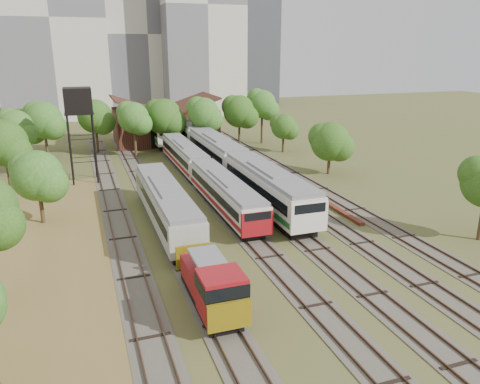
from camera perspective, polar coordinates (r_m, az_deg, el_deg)
name	(u,v)px	position (r m, az deg, el deg)	size (l,w,h in m)	color
ground	(375,328)	(28.20, 16.13, -15.67)	(240.00, 240.00, 0.00)	#475123
dry_grass_patch	(36,312)	(31.00, -23.61, -13.27)	(14.00, 60.00, 0.04)	brown
tracks	(227,199)	(48.45, -1.54, -0.83)	(24.60, 80.00, 0.19)	#4C473D
railcar_red_set	(202,172)	(52.45, -4.68, 2.46)	(2.67, 34.58, 3.30)	black
railcar_green_set	(217,152)	(60.63, -2.87, 4.87)	(3.25, 52.08, 4.03)	black
railcar_rear	(160,130)	(78.50, -9.78, 7.48)	(3.31, 16.07, 4.10)	black
shunter_locomotive	(213,287)	(28.07, -3.32, -11.48)	(2.48, 8.10, 3.25)	black
old_grey_coach	(166,204)	(41.23, -9.02, -1.47)	(2.91, 18.00, 3.60)	black
water_tower	(78,103)	(56.23, -19.14, 10.21)	(3.12, 3.12, 10.80)	black
rail_pile_far	(336,209)	(46.03, 11.67, -2.03)	(0.55, 8.84, 0.29)	#5E291A
maintenance_shed	(165,124)	(79.04, -9.15, 8.13)	(16.45, 11.55, 7.58)	#371914
tree_band_left	(7,169)	(43.97, -26.53, 2.48)	(8.14, 66.28, 8.27)	#382616
tree_band_far	(162,115)	(71.41, -9.48, 9.28)	(37.63, 9.33, 8.64)	#382616
tree_band_right	(347,145)	(55.67, 12.96, 5.56)	(5.56, 40.09, 6.86)	#382616
tower_left	(50,19)	(114.16, -22.12, 18.97)	(22.00, 16.00, 42.00)	beige
tower_centre	(142,35)	(120.14, -11.84, 18.22)	(20.00, 18.00, 36.00)	#B6B2A5
tower_right	(199,7)	(114.93, -5.07, 21.56)	(18.00, 16.00, 48.00)	beige
tower_far_right	(252,52)	(137.80, 1.53, 16.70)	(12.00, 12.00, 28.00)	#38393F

